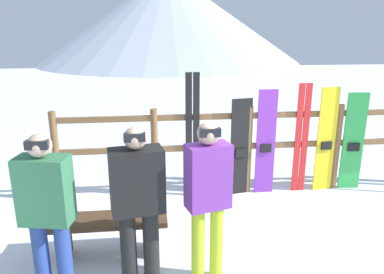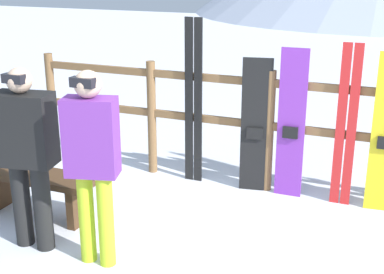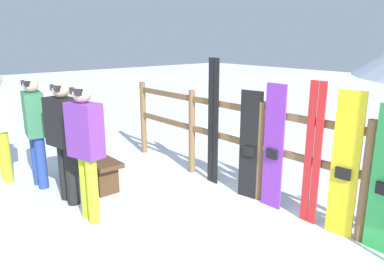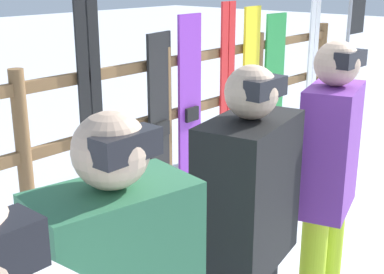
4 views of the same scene
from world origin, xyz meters
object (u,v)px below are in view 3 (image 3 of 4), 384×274
bench (92,163)px  snowboard_black_stripe (250,146)px  person_plaid_green (35,125)px  snowboard_yellow (345,166)px  ski_pair_black (213,122)px  snowboard_purple (273,148)px  person_black (65,135)px  person_purple (86,143)px  ski_pair_red (313,154)px

bench → snowboard_black_stripe: size_ratio=0.87×
person_plaid_green → snowboard_yellow: size_ratio=0.99×
ski_pair_black → snowboard_yellow: 1.98m
person_plaid_green → snowboard_purple: size_ratio=1.00×
person_black → snowboard_yellow: (2.69, 1.86, -0.11)m
bench → person_purple: bearing=-27.2°
person_purple → snowboard_yellow: (2.05, 1.88, -0.15)m
person_plaid_green → ski_pair_black: ski_pair_black is taller
snowboard_black_stripe → bench: bearing=-141.8°
person_plaid_green → snowboard_yellow: snowboard_yellow is taller
person_plaid_green → ski_pair_red: ski_pair_red is taller
person_purple → person_plaid_green: (-1.42, -0.09, -0.03)m
ski_pair_red → snowboard_yellow: ski_pair_red is taller
snowboard_black_stripe → snowboard_yellow: (1.28, 0.00, 0.07)m
person_purple → ski_pair_red: (1.67, 1.89, -0.11)m
bench → person_black: person_black is taller
snowboard_yellow → person_plaid_green: bearing=-150.4°
person_plaid_green → bench: bearing=53.7°
person_plaid_green → ski_pair_black: 2.47m
ski_pair_black → snowboard_purple: (1.07, -0.00, -0.13)m
snowboard_black_stripe → person_black: bearing=-127.2°
snowboard_black_stripe → person_plaid_green: bearing=-138.0°
bench → ski_pair_red: 3.03m
ski_pair_red → snowboard_yellow: 0.38m
person_purple → person_plaid_green: 1.42m
bench → snowboard_black_stripe: 2.26m
snowboard_purple → bench: bearing=-147.0°
person_purple → ski_pair_red: ski_pair_red is taller
snowboard_black_stripe → ski_pair_red: bearing=0.2°
person_black → person_purple: person_purple is taller
bench → person_purple: size_ratio=0.78×
person_plaid_green → snowboard_yellow: (3.47, 1.97, -0.11)m
person_black → ski_pair_red: size_ratio=0.96×
person_black → ski_pair_black: bearing=69.0°
ski_pair_black → snowboard_purple: ski_pair_black is taller
person_black → ski_pair_black: (0.71, 1.86, 0.01)m
person_black → ski_pair_red: bearing=38.9°
person_purple → snowboard_yellow: size_ratio=1.01×
snowboard_purple → person_plaid_green: bearing=-142.4°
snowboard_black_stripe → snowboard_yellow: 1.28m
bench → person_plaid_green: 0.93m
ski_pair_red → person_black: bearing=-141.1°
ski_pair_black → snowboard_yellow: ski_pair_black is taller
person_plaid_green → snowboard_black_stripe: 2.95m
person_black → snowboard_yellow: snowboard_yellow is taller
bench → person_black: size_ratio=0.79×
person_plaid_green → person_purple: bearing=3.5°
person_black → ski_pair_red: 2.97m
snowboard_black_stripe → snowboard_purple: size_ratio=0.92×
person_black → person_plaid_green: (-0.77, -0.11, 0.00)m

